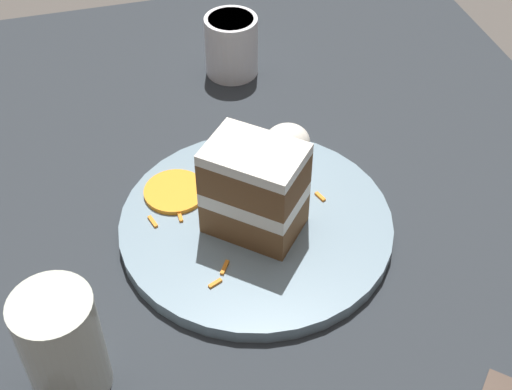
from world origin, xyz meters
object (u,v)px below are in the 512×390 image
at_px(plate, 256,225).
at_px(drinking_glass, 64,350).
at_px(cake_slice, 255,191).
at_px(coffee_mug, 231,44).
at_px(cream_dollop, 287,143).
at_px(orange_garnish, 175,192).

distance_m(plate, drinking_glass, 0.26).
distance_m(plate, cake_slice, 0.06).
bearing_deg(drinking_glass, coffee_mug, -120.28).
distance_m(cream_dollop, drinking_glass, 0.36).
bearing_deg(cream_dollop, orange_garnish, 10.61).
distance_m(cake_slice, drinking_glass, 0.24).
xyz_separation_m(cake_slice, cream_dollop, (-0.07, -0.10, -0.03)).
height_order(cream_dollop, orange_garnish, cream_dollop).
distance_m(cake_slice, coffee_mug, 0.32).
bearing_deg(drinking_glass, cake_slice, -148.13).
relative_size(orange_garnish, coffee_mug, 0.83).
distance_m(drinking_glass, coffee_mug, 0.51).
relative_size(orange_garnish, drinking_glass, 0.61).
xyz_separation_m(cake_slice, coffee_mug, (-0.05, -0.32, -0.02)).
distance_m(plate, coffee_mug, 0.31).
relative_size(cream_dollop, coffee_mug, 0.66).
xyz_separation_m(cream_dollop, orange_garnish, (0.14, 0.03, -0.02)).
bearing_deg(plate, cream_dollop, -124.62).
distance_m(orange_garnish, drinking_glass, 0.24).
bearing_deg(cream_dollop, cake_slice, 56.74).
xyz_separation_m(cream_dollop, drinking_glass, (0.27, 0.23, 0.01)).
relative_size(plate, orange_garnish, 4.24).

